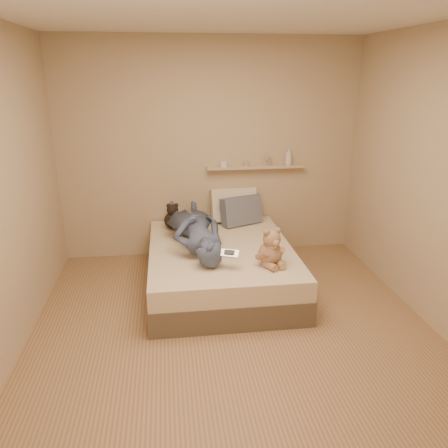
{
  "coord_description": "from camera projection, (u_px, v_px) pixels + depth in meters",
  "views": [
    {
      "loc": [
        -0.53,
        -3.31,
        2.19
      ],
      "look_at": [
        0.0,
        0.65,
        0.8
      ],
      "focal_mm": 35.0,
      "sensor_mm": 36.0,
      "label": 1
    }
  ],
  "objects": [
    {
      "name": "wall_shelf",
      "position": [
        256.0,
        167.0,
        5.31
      ],
      "size": [
        1.2,
        0.12,
        0.03
      ],
      "primitive_type": "cube",
      "color": "tan",
      "rests_on": "wall_back"
    },
    {
      "name": "room",
      "position": [
        235.0,
        191.0,
        3.46
      ],
      "size": [
        3.8,
        3.8,
        3.8
      ],
      "color": "#97734E",
      "rests_on": "ground"
    },
    {
      "name": "person",
      "position": [
        194.0,
        228.0,
        4.63
      ],
      "size": [
        0.74,
        1.53,
        0.35
      ],
      "primitive_type": "imported",
      "rotation": [
        0.0,
        0.0,
        3.28
      ],
      "color": "#414C67",
      "rests_on": "bed"
    },
    {
      "name": "pillow_grey",
      "position": [
        241.0,
        211.0,
        5.24
      ],
      "size": [
        0.54,
        0.38,
        0.36
      ],
      "primitive_type": "cube",
      "rotation": [
        -0.18,
        0.0,
        0.4
      ],
      "color": "slate",
      "rests_on": "bed"
    },
    {
      "name": "game_console",
      "position": [
        229.0,
        253.0,
        4.04
      ],
      "size": [
        0.19,
        0.14,
        0.06
      ],
      "color": "#B7BBBF",
      "rests_on": "bed"
    },
    {
      "name": "pillow_cream",
      "position": [
        234.0,
        205.0,
        5.35
      ],
      "size": [
        0.56,
        0.3,
        0.43
      ],
      "primitive_type": "cube",
      "rotation": [
        -0.34,
        0.0,
        0.04
      ],
      "color": "beige",
      "rests_on": "bed"
    },
    {
      "name": "bed",
      "position": [
        221.0,
        266.0,
        4.68
      ],
      "size": [
        1.5,
        1.9,
        0.45
      ],
      "color": "brown",
      "rests_on": "floor"
    },
    {
      "name": "teddy_bear",
      "position": [
        271.0,
        250.0,
        4.12
      ],
      "size": [
        0.3,
        0.31,
        0.38
      ],
      "color": "#90674F",
      "rests_on": "bed"
    },
    {
      "name": "shelf_bottles",
      "position": [
        270.0,
        159.0,
        5.3
      ],
      "size": [
        0.9,
        0.11,
        0.21
      ],
      "color": "white",
      "rests_on": "wall_shelf"
    },
    {
      "name": "dark_plush",
      "position": [
        173.0,
        218.0,
        5.09
      ],
      "size": [
        0.2,
        0.2,
        0.31
      ],
      "color": "black",
      "rests_on": "bed"
    }
  ]
}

